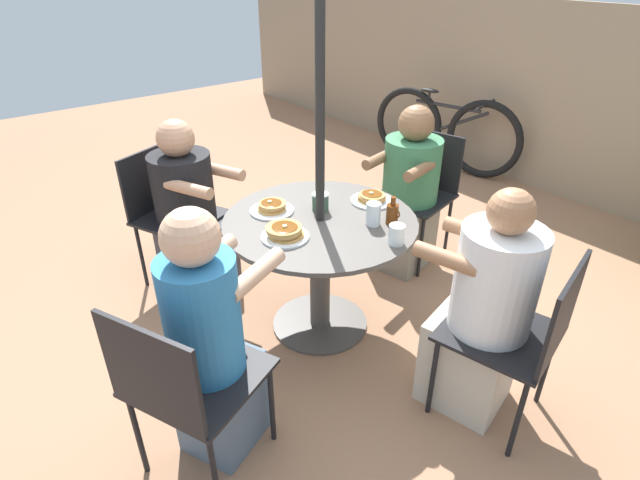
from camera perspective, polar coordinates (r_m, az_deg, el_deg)
ground_plane at (r=3.05m, az=-0.00°, el=-9.53°), size 12.00×12.00×0.00m
back_fence at (r=4.87m, az=28.35°, el=13.04°), size 10.00×0.06×1.61m
patio_table at (r=2.74m, az=-0.00°, el=-0.84°), size 1.04×1.04×0.71m
umbrella_pole at (r=2.53m, az=-0.00°, el=8.41°), size 0.05×0.05×2.02m
patio_chair_north at (r=2.04m, az=-15.34°, el=-15.37°), size 0.61×0.61×0.88m
diner_north at (r=2.10m, az=-12.35°, el=-11.77°), size 0.46×0.55×1.19m
patio_chair_east at (r=2.36m, az=22.03°, el=-9.64°), size 0.56×0.56×0.88m
diner_east at (r=2.39m, az=18.09°, el=-8.18°), size 0.53×0.44×1.15m
patio_chair_south at (r=3.58m, az=11.39°, el=6.00°), size 0.55×0.55×0.88m
diner_south at (r=3.44m, az=9.92°, el=4.89°), size 0.45×0.54×1.12m
patio_chair_west at (r=3.36m, az=-16.89°, el=3.60°), size 0.61×0.61×0.88m
diner_west at (r=3.25m, az=-14.59°, el=2.70°), size 0.59×0.52×1.11m
pancake_plate_a at (r=2.47m, az=-4.05°, el=0.85°), size 0.24×0.24×0.07m
pancake_plate_b at (r=2.74m, az=-5.53°, el=3.68°), size 0.24×0.24×0.06m
pancake_plate_c at (r=2.86m, az=5.93°, el=4.76°), size 0.24×0.24×0.06m
syrup_bottle at (r=2.61m, az=8.27°, el=3.03°), size 0.09×0.06×0.15m
coffee_cup at (r=2.73m, az=0.05°, el=4.39°), size 0.09×0.09×0.10m
drinking_glass_a at (r=2.59m, az=6.11°, el=2.97°), size 0.08×0.08×0.12m
drinking_glass_b at (r=2.43m, az=8.75°, el=0.62°), size 0.08×0.08×0.10m
bicycle at (r=5.29m, az=14.04°, el=12.01°), size 1.56×0.51×0.78m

